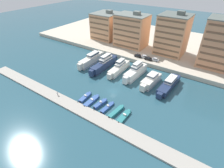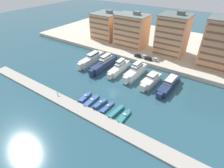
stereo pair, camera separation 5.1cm
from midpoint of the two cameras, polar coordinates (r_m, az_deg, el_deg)
The scene contains 26 objects.
ground_plane at distance 75.84m, azimuth 0.33°, elevation -2.37°, with size 400.00×400.00×0.00m, color #285160.
quay_promenade at distance 127.80m, azimuth 17.05°, elevation 12.31°, with size 180.00×70.00×2.20m, color beige.
pier_dock at distance 65.37m, azimuth -8.19°, elevation -9.42°, with size 120.00×5.22×0.66m, color #A8A399.
yacht_ivory_far_left at distance 98.40m, azimuth -6.73°, elevation 8.00°, with size 4.42×20.70×7.48m.
yacht_navy_left at distance 92.76m, azimuth -2.57°, elevation 6.66°, with size 4.23×22.48×8.71m.
yacht_ivory_mid_left at distance 89.44m, azimuth 2.29°, elevation 5.32°, with size 4.33×19.01×7.86m.
yacht_white_center_left at distance 85.76m, azimuth 7.62°, elevation 4.03°, with size 4.81×18.75×8.74m.
yacht_ivory_center at distance 81.12m, azimuth 12.51°, elevation 1.13°, with size 5.30×15.57×6.80m.
yacht_navy_center_right at distance 80.91m, azimuth 18.06°, elevation -0.15°, with size 5.08×20.50×6.30m.
motorboat_blue_far_left at distance 72.56m, azimuth -8.79°, elevation -4.26°, with size 2.52×7.44×1.43m.
motorboat_blue_left at distance 70.40m, azimuth -6.76°, elevation -5.48°, with size 2.18×8.76×1.22m.
motorboat_blue_mid_left at distance 68.54m, azimuth -3.89°, elevation -6.43°, with size 2.28×7.10×1.64m.
motorboat_blue_center_left at distance 66.98m, azimuth -1.55°, elevation -7.64°, with size 1.85×7.64×1.36m.
motorboat_teal_center at distance 65.09m, azimuth 1.33°, elevation -9.01°, with size 2.33×8.63×1.01m.
motorboat_teal_center_right at distance 63.59m, azimuth 3.93°, elevation -10.47°, with size 2.13×7.93×1.37m.
car_black_far_left at distance 101.47m, azimuth 8.50°, elevation 9.19°, with size 4.11×1.94×1.80m.
car_silver_left at distance 100.78m, azimuth 10.42°, elevation 8.82°, with size 4.17×2.06×1.80m.
car_black_mid_left at distance 99.02m, azimuth 11.79°, elevation 8.20°, with size 4.20×2.13×1.80m.
car_silver_center_left at distance 98.62m, azimuth 13.86°, elevation 7.81°, with size 4.12×1.96×1.80m.
apartment_block_far_left at distance 129.11m, azimuth -1.81°, elevation 18.51°, with size 16.89×17.61×19.23m.
apartment_block_left at distance 115.00m, azimuth 6.37°, elevation 16.99°, with size 19.59×13.92×21.43m.
apartment_block_mid_left at distance 107.83m, azimuth 19.13°, elevation 14.97°, with size 15.99×15.56×23.93m.
pedestrian_near_edge at distance 75.33m, azimuth -17.41°, elevation -2.91°, with size 0.41×0.57×1.64m.
bollard_west at distance 69.96m, azimuth -11.19°, elevation -5.69°, with size 0.20×0.20×0.61m.
bollard_west_mid at distance 65.54m, azimuth -6.01°, elevation -8.31°, with size 0.20×0.20×0.61m.
bollard_east_mid at distance 61.86m, azimuth -0.07°, elevation -11.19°, with size 0.20×0.20×0.61m.
Camera 1 is at (34.13, -50.95, 44.63)m, focal length 28.00 mm.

